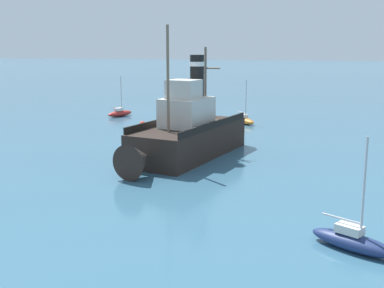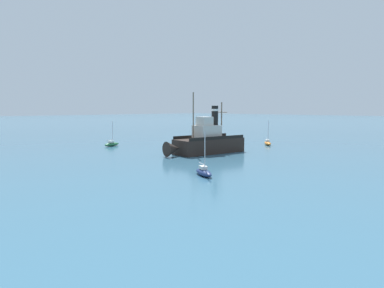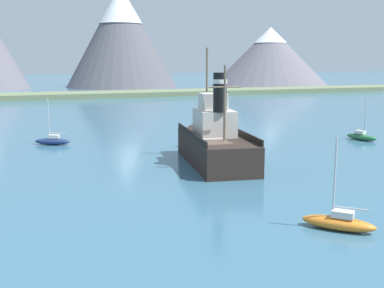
% 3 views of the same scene
% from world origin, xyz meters
% --- Properties ---
extents(ground_plane, '(600.00, 600.00, 0.00)m').
position_xyz_m(ground_plane, '(0.00, 0.00, 0.00)').
color(ground_plane, '#38667F').
extents(old_tugboat, '(6.12, 14.74, 9.90)m').
position_xyz_m(old_tugboat, '(1.37, 3.13, 1.83)').
color(old_tugboat, '#2D231E').
rests_on(old_tugboat, ground).
extents(sailboat_red, '(2.31, 3.95, 4.90)m').
position_xyz_m(sailboat_red, '(16.83, -15.53, 0.43)').
color(sailboat_red, '#B22823').
rests_on(sailboat_red, ground).
extents(sailboat_navy, '(3.90, 2.66, 4.90)m').
position_xyz_m(sailboat_navy, '(-11.14, 17.27, 0.43)').
color(sailboat_navy, navy).
rests_on(sailboat_navy, ground).
extents(sailboat_orange, '(3.41, 3.52, 4.90)m').
position_xyz_m(sailboat_orange, '(0.94, -14.75, 0.43)').
color(sailboat_orange, orange).
rests_on(sailboat_orange, ground).
extents(mooring_buoy, '(0.62, 0.62, 0.62)m').
position_xyz_m(mooring_buoy, '(10.78, -9.09, 0.31)').
color(mooring_buoy, red).
rests_on(mooring_buoy, ground).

